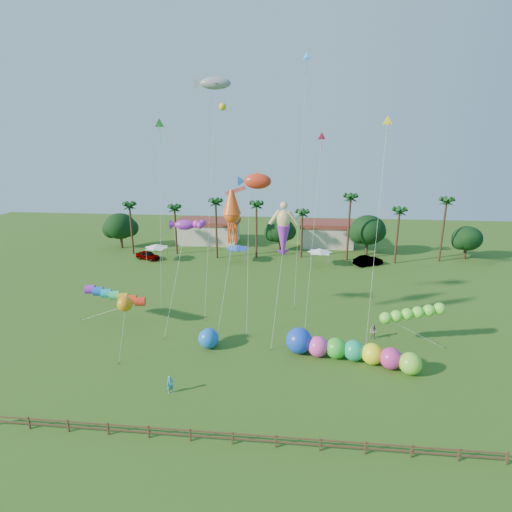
# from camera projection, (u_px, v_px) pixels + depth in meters

# --- Properties ---
(ground) EXTENTS (160.00, 160.00, 0.00)m
(ground) POSITION_uv_depth(u_px,v_px,m) (244.00, 392.00, 33.44)
(ground) COLOR #285116
(ground) RESTS_ON ground
(tree_line) EXTENTS (69.46, 8.91, 11.00)m
(tree_line) POSITION_uv_depth(u_px,v_px,m) (294.00, 230.00, 73.94)
(tree_line) COLOR #3A2819
(tree_line) RESTS_ON ground
(buildings_row) EXTENTS (35.00, 7.00, 4.00)m
(buildings_row) POSITION_uv_depth(u_px,v_px,m) (261.00, 234.00, 80.96)
(buildings_row) COLOR beige
(buildings_row) RESTS_ON ground
(tent_row) EXTENTS (31.00, 4.00, 0.60)m
(tent_row) POSITION_uv_depth(u_px,v_px,m) (237.00, 247.00, 67.98)
(tent_row) COLOR white
(tent_row) RESTS_ON ground
(fence) EXTENTS (36.12, 0.12, 1.00)m
(fence) POSITION_uv_depth(u_px,v_px,m) (232.00, 437.00, 27.54)
(fence) COLOR brown
(fence) RESTS_ON ground
(car_a) EXTENTS (4.80, 3.30, 1.52)m
(car_a) POSITION_uv_depth(u_px,v_px,m) (148.00, 255.00, 70.55)
(car_a) COLOR #4C4C54
(car_a) RESTS_ON ground
(car_b) EXTENTS (5.26, 3.87, 1.65)m
(car_b) POSITION_uv_depth(u_px,v_px,m) (368.00, 261.00, 67.15)
(car_b) COLOR #4C4C54
(car_b) RESTS_ON ground
(spectator_a) EXTENTS (0.68, 0.64, 1.56)m
(spectator_a) POSITION_uv_depth(u_px,v_px,m) (170.00, 384.00, 33.14)
(spectator_a) COLOR #3795C2
(spectator_a) RESTS_ON ground
(spectator_b) EXTENTS (1.02, 1.01, 1.67)m
(spectator_b) POSITION_uv_depth(u_px,v_px,m) (373.00, 332.00, 42.18)
(spectator_b) COLOR gray
(spectator_b) RESTS_ON ground
(caterpillar_inflatable) EXTENTS (12.55, 5.32, 2.58)m
(caterpillar_inflatable) POSITION_uv_depth(u_px,v_px,m) (346.00, 350.00, 38.01)
(caterpillar_inflatable) COLOR #FF43B0
(caterpillar_inflatable) RESTS_ON ground
(blue_ball) EXTENTS (2.08, 2.08, 2.08)m
(blue_ball) POSITION_uv_depth(u_px,v_px,m) (209.00, 338.00, 40.34)
(blue_ball) COLOR blue
(blue_ball) RESTS_ON ground
(rainbow_tube) EXTENTS (9.75, 1.40, 3.56)m
(rainbow_tube) POSITION_uv_depth(u_px,v_px,m) (124.00, 301.00, 44.57)
(rainbow_tube) COLOR red
(rainbow_tube) RESTS_ON ground
(green_worm) EXTENTS (9.41, 1.96, 3.66)m
(green_worm) POSITION_uv_depth(u_px,v_px,m) (386.00, 318.00, 40.56)
(green_worm) COLOR #6CF837
(green_worm) RESTS_ON ground
(orange_ball_kite) EXTENTS (1.54, 2.14, 6.28)m
(orange_ball_kite) POSITION_uv_depth(u_px,v_px,m) (125.00, 304.00, 37.34)
(orange_ball_kite) COLOR orange
(orange_ball_kite) RESTS_ON ground
(merman_kite) EXTENTS (2.56, 5.05, 13.94)m
(merman_kite) POSITION_uv_depth(u_px,v_px,m) (283.00, 232.00, 40.66)
(merman_kite) COLOR #E8C784
(merman_kite) RESTS_ON ground
(fish_kite) EXTENTS (4.71, 6.95, 16.89)m
(fish_kite) POSITION_uv_depth(u_px,v_px,m) (258.00, 181.00, 44.21)
(fish_kite) COLOR red
(fish_kite) RESTS_ON ground
(shark_kite) EXTENTS (4.79, 7.34, 27.41)m
(shark_kite) POSITION_uv_depth(u_px,v_px,m) (215.00, 83.00, 45.42)
(shark_kite) COLOR gray
(shark_kite) RESTS_ON ground
(squid_kite) EXTENTS (2.32, 5.38, 15.60)m
(squid_kite) POSITION_uv_depth(u_px,v_px,m) (232.00, 215.00, 41.21)
(squid_kite) COLOR #FF5214
(squid_kite) RESTS_ON ground
(lobster_kite) EXTENTS (4.31, 6.29, 12.18)m
(lobster_kite) POSITION_uv_depth(u_px,v_px,m) (185.00, 225.00, 43.62)
(lobster_kite) COLOR purple
(lobster_kite) RESTS_ON ground
(delta_kite_red) EXTENTS (1.77, 5.04, 21.19)m
(delta_kite_red) POSITION_uv_depth(u_px,v_px,m) (321.00, 142.00, 43.09)
(delta_kite_red) COLOR #FE1C45
(delta_kite_red) RESTS_ON ground
(delta_kite_yellow) EXTENTS (1.43, 3.33, 22.51)m
(delta_kite_yellow) POSITION_uv_depth(u_px,v_px,m) (387.00, 128.00, 37.06)
(delta_kite_yellow) COLOR yellow
(delta_kite_yellow) RESTS_ON ground
(delta_kite_green) EXTENTS (1.17, 4.12, 22.79)m
(delta_kite_green) POSITION_uv_depth(u_px,v_px,m) (160.00, 127.00, 46.10)
(delta_kite_green) COLOR green
(delta_kite_green) RESTS_ON ground
(delta_kite_blue) EXTENTS (1.29, 5.21, 30.23)m
(delta_kite_blue) POSITION_uv_depth(u_px,v_px,m) (306.00, 63.00, 46.19)
(delta_kite_blue) COLOR #197FE9
(delta_kite_blue) RESTS_ON ground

